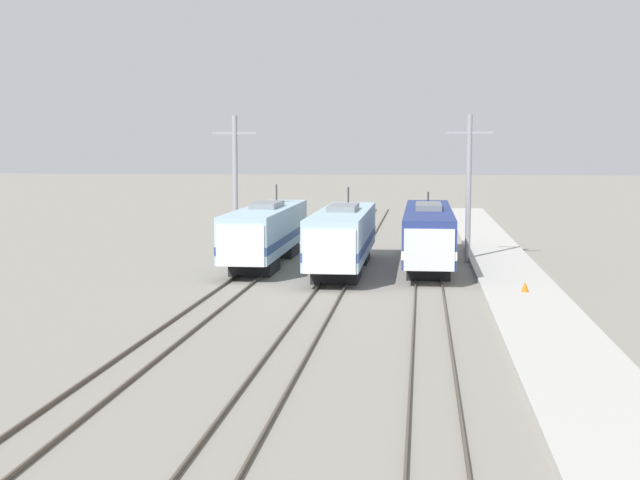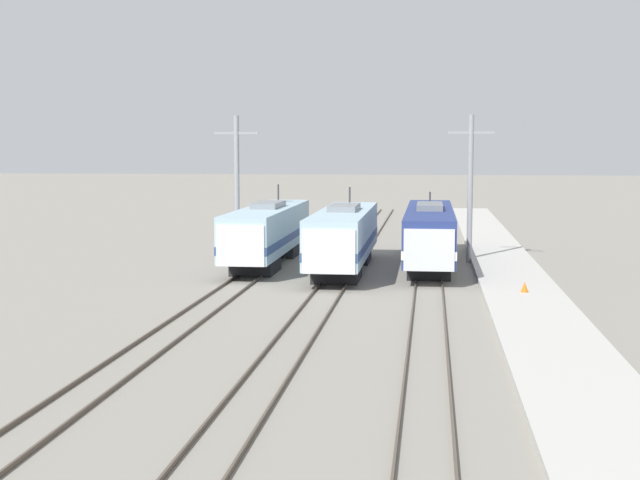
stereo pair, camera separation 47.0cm
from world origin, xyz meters
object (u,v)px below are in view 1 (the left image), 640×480
Objects in this scene: catenary_tower_left at (235,185)px; catenary_tower_right at (469,186)px; locomotive_far_right at (428,234)px; traffic_cone at (525,287)px; locomotive_center at (342,237)px; locomotive_far_left at (266,233)px.

catenary_tower_left is 1.00× the size of catenary_tower_right.
catenary_tower_left is (-12.80, 2.19, 2.97)m from locomotive_far_right.
locomotive_center is at bearing 140.07° from traffic_cone.
catenary_tower_left reaches higher than locomotive_far_left.
catenary_tower_right is at bearing 99.11° from traffic_cone.
catenary_tower_right is (12.87, 2.69, 2.94)m from locomotive_far_left.
catenary_tower_right is 17.85× the size of traffic_cone.
locomotive_far_right is (5.15, 3.09, -0.04)m from locomotive_center.
catenary_tower_left is (-2.51, 2.69, 2.94)m from locomotive_far_left.
catenary_tower_left reaches higher than locomotive_far_right.
catenary_tower_right is at bearing 0.00° from catenary_tower_left.
locomotive_far_right is 36.19× the size of traffic_cone.
locomotive_far_right is 2.03× the size of catenary_tower_left.
locomotive_center is 31.00× the size of traffic_cone.
traffic_cone is (17.55, -13.56, -4.45)m from catenary_tower_left.
catenary_tower_left is at bearing 142.32° from traffic_cone.
locomotive_center is at bearing -149.05° from locomotive_far_right.
traffic_cone is (4.75, -11.37, -1.48)m from locomotive_far_right.
locomotive_far_right is (10.29, 0.50, -0.02)m from locomotive_far_left.
catenary_tower_right reaches higher than locomotive_far_left.
locomotive_far_left is 5.76m from locomotive_center.
catenary_tower_right is at bearing 11.79° from locomotive_far_left.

